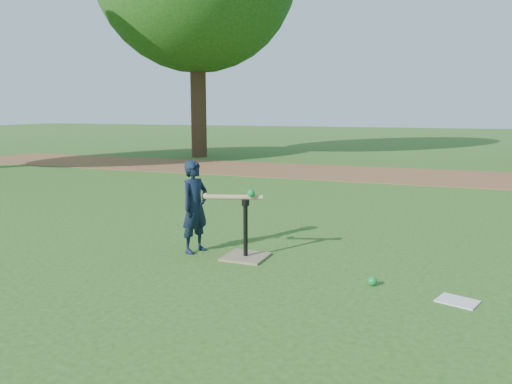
% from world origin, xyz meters
% --- Properties ---
extents(ground, '(80.00, 80.00, 0.00)m').
position_xyz_m(ground, '(0.00, 0.00, 0.00)').
color(ground, '#285116').
rests_on(ground, ground).
extents(dirt_strip, '(24.00, 3.00, 0.01)m').
position_xyz_m(dirt_strip, '(0.00, 7.50, 0.01)').
color(dirt_strip, brown).
rests_on(dirt_strip, ground).
extents(child, '(0.32, 0.41, 1.00)m').
position_xyz_m(child, '(-0.88, 0.12, 0.50)').
color(child, black).
rests_on(child, ground).
extents(wiffle_ball_ground, '(0.08, 0.08, 0.08)m').
position_xyz_m(wiffle_ball_ground, '(1.07, -0.26, 0.04)').
color(wiffle_ball_ground, '#0B8331').
rests_on(wiffle_ball_ground, ground).
extents(clipboard, '(0.36, 0.31, 0.01)m').
position_xyz_m(clipboard, '(1.77, -0.39, 0.01)').
color(clipboard, silver).
rests_on(clipboard, ground).
extents(batting_tee, '(0.44, 0.44, 0.61)m').
position_xyz_m(batting_tee, '(-0.29, 0.11, 0.11)').
color(batting_tee, '#7E7150').
rests_on(batting_tee, ground).
extents(swing_action, '(0.63, 0.23, 0.12)m').
position_xyz_m(swing_action, '(-0.40, 0.09, 0.65)').
color(swing_action, tan).
rests_on(swing_action, ground).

